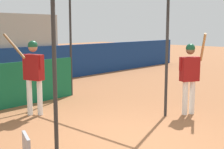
% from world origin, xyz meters
% --- Properties ---
extents(ground_plane, '(60.00, 60.00, 0.00)m').
position_xyz_m(ground_plane, '(0.00, 0.00, 0.00)').
color(ground_plane, '#935B38').
extents(batting_cage, '(3.38, 3.61, 3.15)m').
position_xyz_m(batting_cage, '(0.21, 3.29, 1.34)').
color(batting_cage, '#282828').
rests_on(batting_cage, ground).
extents(player_batter, '(0.61, 0.90, 2.02)m').
position_xyz_m(player_batter, '(-0.25, 2.92, 1.13)').
color(player_batter, white).
rests_on(player_batter, ground).
extents(player_waiting, '(0.79, 0.56, 2.03)m').
position_xyz_m(player_waiting, '(2.42, 0.14, 1.07)').
color(player_waiting, white).
rests_on(player_waiting, ground).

